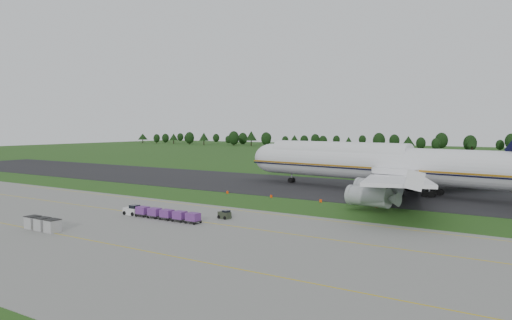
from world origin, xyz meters
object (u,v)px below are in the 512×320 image
Objects in this scene: utility_cart at (224,215)px; uld_row at (42,224)px; edge_markers at (295,199)px; aircraft at (384,163)px; baggage_train at (159,213)px.

uld_row is at bearing -127.35° from utility_cart.
edge_markers is (16.37, 46.46, -0.73)m from uld_row.
uld_row is (-16.69, -21.87, 0.39)m from utility_cart.
uld_row reaches higher than utility_cart.
edge_markers is at bearing -115.67° from aircraft.
edge_markers is at bearing 70.59° from uld_row.
aircraft is 25.84m from edge_markers.
utility_cart is at bearing -102.58° from aircraft.
uld_row is (-27.23, -69.05, -5.59)m from aircraft.
edge_markers is (8.56, 30.53, -0.67)m from baggage_train.
uld_row is (-7.81, -15.94, 0.05)m from baggage_train.
uld_row is at bearing -111.52° from aircraft.
edge_markers is at bearing 90.75° from utility_cart.
aircraft is at bearing 64.33° from edge_markers.
edge_markers is (-0.32, 24.59, -0.33)m from utility_cart.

